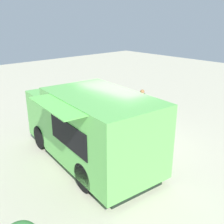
{
  "coord_description": "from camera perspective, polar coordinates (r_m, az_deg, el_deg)",
  "views": [
    {
      "loc": [
        6.04,
        5.92,
        4.38
      ],
      "look_at": [
        0.15,
        -0.58,
        1.21
      ],
      "focal_mm": 42.63,
      "sensor_mm": 36.0,
      "label": 1
    }
  ],
  "objects": [
    {
      "name": "food_truck",
      "position": [
        8.3,
        -4.78,
        -3.4
      ],
      "size": [
        3.16,
        5.37,
        2.32
      ],
      "color": "#63BE56",
      "rests_on": "ground_plane"
    },
    {
      "name": "person_customer",
      "position": [
        13.8,
        6.41,
        2.71
      ],
      "size": [
        0.77,
        0.6,
        0.86
      ],
      "color": "#6A6256",
      "rests_on": "ground_plane"
    },
    {
      "name": "planter_flowering_near",
      "position": [
        12.24,
        0.55,
        0.52
      ],
      "size": [
        0.44,
        0.44,
        0.65
      ],
      "color": "#B66F52",
      "rests_on": "ground_plane"
    },
    {
      "name": "ground_plane",
      "position": [
        9.53,
        3.03,
        -7.56
      ],
      "size": [
        40.0,
        40.0,
        0.0
      ],
      "primitive_type": "plane",
      "color": "#B8B39A"
    }
  ]
}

